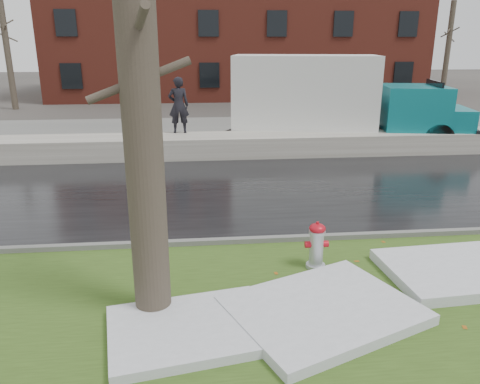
{
  "coord_description": "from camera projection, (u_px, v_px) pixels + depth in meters",
  "views": [
    {
      "loc": [
        -1.3,
        -7.59,
        3.89
      ],
      "look_at": [
        -0.42,
        1.34,
        1.0
      ],
      "focal_mm": 35.0,
      "sensor_mm": 36.0,
      "label": 1
    }
  ],
  "objects": [
    {
      "name": "ground",
      "position": [
        270.0,
        266.0,
        8.51
      ],
      "size": [
        120.0,
        120.0,
        0.0
      ],
      "primitive_type": "plane",
      "color": "#47423D",
      "rests_on": "ground"
    },
    {
      "name": "verge",
      "position": [
        283.0,
        301.0,
        7.32
      ],
      "size": [
        60.0,
        4.5,
        0.04
      ],
      "primitive_type": "cube",
      "color": "#304617",
      "rests_on": "ground"
    },
    {
      "name": "road",
      "position": [
        244.0,
        191.0,
        12.77
      ],
      "size": [
        60.0,
        7.0,
        0.03
      ],
      "primitive_type": "cube",
      "color": "black",
      "rests_on": "ground"
    },
    {
      "name": "parking_lot",
      "position": [
        224.0,
        133.0,
        20.82
      ],
      "size": [
        60.0,
        9.0,
        0.03
      ],
      "primitive_type": "cube",
      "color": "slate",
      "rests_on": "ground"
    },
    {
      "name": "curb",
      "position": [
        262.0,
        240.0,
        9.43
      ],
      "size": [
        60.0,
        0.15,
        0.14
      ],
      "primitive_type": "cube",
      "color": "slate",
      "rests_on": "ground"
    },
    {
      "name": "snowbank",
      "position": [
        231.0,
        145.0,
        16.63
      ],
      "size": [
        60.0,
        1.6,
        0.75
      ],
      "primitive_type": "cube",
      "color": "#B4AFA4",
      "rests_on": "ground"
    },
    {
      "name": "brick_building",
      "position": [
        235.0,
        26.0,
        35.58
      ],
      "size": [
        26.0,
        12.0,
        10.0
      ],
      "primitive_type": "cube",
      "color": "maroon",
      "rests_on": "ground"
    },
    {
      "name": "bg_tree_left",
      "position": [
        7.0,
        52.0,
        27.2
      ],
      "size": [
        1.4,
        1.62,
        6.5
      ],
      "color": "brown",
      "rests_on": "ground"
    },
    {
      "name": "bg_tree_center",
      "position": [
        122.0,
        50.0,
        31.55
      ],
      "size": [
        1.4,
        1.62,
        6.5
      ],
      "color": "brown",
      "rests_on": "ground"
    },
    {
      "name": "bg_tree_right",
      "position": [
        448.0,
        50.0,
        31.71
      ],
      "size": [
        1.4,
        1.62,
        6.5
      ],
      "color": "brown",
      "rests_on": "ground"
    },
    {
      "name": "fire_hydrant",
      "position": [
        317.0,
        243.0,
        8.24
      ],
      "size": [
        0.42,
        0.35,
        0.87
      ],
      "rotation": [
        0.0,
        0.0,
        0.0
      ],
      "color": "#B0B3B9",
      "rests_on": "verge"
    },
    {
      "name": "tree",
      "position": [
        140.0,
        86.0,
        6.0
      ],
      "size": [
        1.36,
        1.6,
        6.58
      ],
      "rotation": [
        0.0,
        0.0,
        -0.18
      ],
      "color": "brown",
      "rests_on": "verge"
    },
    {
      "name": "box_truck",
      "position": [
        332.0,
        99.0,
        17.83
      ],
      "size": [
        10.39,
        3.98,
        3.43
      ],
      "rotation": [
        0.0,
        0.0,
        -0.19
      ],
      "color": "black",
      "rests_on": "ground"
    },
    {
      "name": "worker",
      "position": [
        179.0,
        105.0,
        16.61
      ],
      "size": [
        0.76,
        0.53,
        1.98
      ],
      "primitive_type": "imported",
      "rotation": [
        0.0,
        0.0,
        3.21
      ],
      "color": "black",
      "rests_on": "snowbank"
    },
    {
      "name": "snow_patch_near",
      "position": [
        323.0,
        310.0,
        6.89
      ],
      "size": [
        3.17,
        2.85,
        0.16
      ],
      "primitive_type": "cube",
      "rotation": [
        0.0,
        0.0,
        0.4
      ],
      "color": "silver",
      "rests_on": "verge"
    },
    {
      "name": "snow_patch_far",
      "position": [
        190.0,
        329.0,
        6.46
      ],
      "size": [
        2.45,
        1.97,
        0.14
      ],
      "primitive_type": "cube",
      "rotation": [
        0.0,
        0.0,
        0.18
      ],
      "color": "silver",
      "rests_on": "verge"
    },
    {
      "name": "snow_patch_side",
      "position": [
        468.0,
        270.0,
        8.08
      ],
      "size": [
        2.92,
        1.99,
        0.18
      ],
      "primitive_type": "cube",
      "rotation": [
        0.0,
        0.0,
        0.07
      ],
      "color": "silver",
      "rests_on": "verge"
    }
  ]
}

